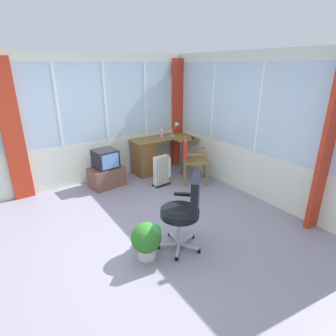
% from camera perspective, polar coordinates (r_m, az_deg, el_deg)
% --- Properties ---
extents(ground, '(5.53, 5.52, 0.06)m').
position_cam_1_polar(ground, '(4.03, -5.20, -13.92)').
color(ground, gray).
extents(north_window_panel, '(4.53, 0.07, 2.51)m').
position_cam_1_polar(north_window_panel, '(5.54, -17.33, 9.43)').
color(north_window_panel, silver).
rests_on(north_window_panel, ground).
extents(east_window_panel, '(0.07, 4.52, 2.51)m').
position_cam_1_polar(east_window_panel, '(4.93, 18.52, 7.96)').
color(east_window_panel, silver).
rests_on(east_window_panel, ground).
extents(curtain_north_left, '(0.33, 0.09, 2.41)m').
position_cam_1_polar(curtain_north_left, '(5.26, -30.06, 6.45)').
color(curtain_north_left, '#B5321D').
rests_on(curtain_north_left, ground).
extents(curtain_corner, '(0.32, 0.07, 2.41)m').
position_cam_1_polar(curtain_corner, '(6.39, 2.22, 11.31)').
color(curtain_corner, '#B5321D').
rests_on(curtain_corner, ground).
extents(curtain_east_far, '(0.33, 0.11, 2.41)m').
position_cam_1_polar(curtain_east_far, '(4.25, 30.86, 3.43)').
color(curtain_east_far, '#B5321D').
rests_on(curtain_east_far, ground).
extents(desk, '(1.35, 0.78, 0.77)m').
position_cam_1_polar(desk, '(5.91, -4.49, 2.59)').
color(desk, olive).
rests_on(desk, ground).
extents(desk_lamp, '(0.23, 0.20, 0.33)m').
position_cam_1_polar(desk_lamp, '(6.09, 1.80, 8.68)').
color(desk_lamp, '#B2B7BC').
rests_on(desk_lamp, desk).
extents(tv_remote, '(0.11, 0.15, 0.02)m').
position_cam_1_polar(tv_remote, '(5.94, 5.27, 6.32)').
color(tv_remote, black).
rests_on(tv_remote, desk).
extents(spray_bottle, '(0.06, 0.06, 0.22)m').
position_cam_1_polar(spray_bottle, '(5.99, -1.33, 7.43)').
color(spray_bottle, pink).
rests_on(spray_bottle, desk).
extents(wooden_armchair, '(0.67, 0.67, 0.92)m').
position_cam_1_polar(wooden_armchair, '(5.42, 4.61, 2.88)').
color(wooden_armchair, olive).
rests_on(wooden_armchair, ground).
extents(office_chair, '(0.60, 0.61, 1.02)m').
position_cam_1_polar(office_chair, '(3.42, 3.79, -8.25)').
color(office_chair, '#B7B7BF').
rests_on(office_chair, ground).
extents(tv_on_stand, '(0.69, 0.51, 0.75)m').
position_cam_1_polar(tv_on_stand, '(5.44, -12.91, -0.49)').
color(tv_on_stand, brown).
rests_on(tv_on_stand, ground).
extents(space_heater, '(0.40, 0.19, 0.62)m').
position_cam_1_polar(space_heater, '(5.36, -1.22, -0.51)').
color(space_heater, white).
rests_on(space_heater, ground).
extents(potted_plant, '(0.38, 0.38, 0.48)m').
position_cam_1_polar(potted_plant, '(3.43, -4.43, -14.64)').
color(potted_plant, silver).
rests_on(potted_plant, ground).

